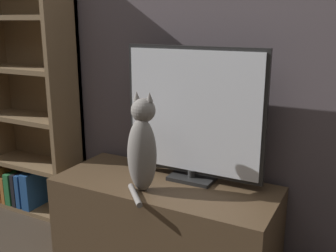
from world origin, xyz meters
name	(u,v)px	position (x,y,z in m)	size (l,w,h in m)	color
wall_back	(190,15)	(0.00, 1.22, 1.30)	(4.80, 0.05, 2.60)	#564C51
tv_stand	(165,221)	(0.00, 0.93, 0.22)	(1.18, 0.50, 0.45)	brown
tv	(193,115)	(0.11, 1.04, 0.80)	(0.76, 0.14, 0.71)	black
cat	(142,147)	(-0.06, 0.81, 0.67)	(0.18, 0.28, 0.50)	gray
bookshelf	(32,105)	(-1.09, 1.09, 0.72)	(0.66, 0.28, 1.62)	brown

